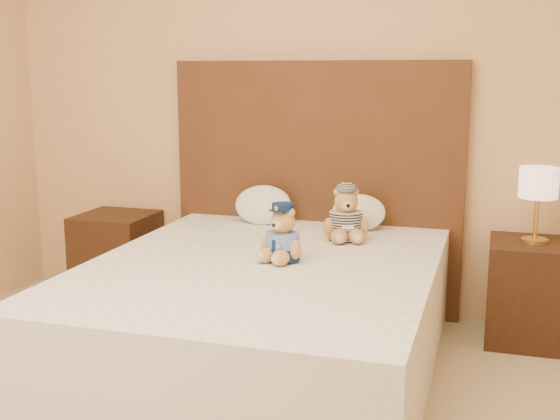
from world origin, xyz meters
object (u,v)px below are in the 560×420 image
object	(u,v)px
nightstand_left	(117,256)
pillow_right	(358,211)
bed	(262,318)
teddy_police	(283,233)
nightstand_right	(531,292)
lamp	(538,187)
teddy_prisoner	(346,214)
pillow_left	(263,203)

from	to	relation	value
nightstand_left	pillow_right	size ratio (longest dim) A/B	1.78
bed	teddy_police	world-z (taller)	teddy_police
nightstand_right	lamp	bearing A→B (deg)	180.00
teddy_prisoner	nightstand_right	bearing A→B (deg)	-5.34
nightstand_left	lamp	size ratio (longest dim) A/B	1.38
pillow_left	teddy_prisoner	bearing A→B (deg)	-26.60
nightstand_right	pillow_left	xyz separation A→B (m)	(-1.52, 0.03, 0.40)
nightstand_left	nightstand_right	world-z (taller)	same
teddy_prisoner	pillow_left	distance (m)	0.63
teddy_prisoner	pillow_right	distance (m)	0.28
pillow_left	teddy_police	bearing A→B (deg)	-65.13
teddy_prisoner	teddy_police	bearing A→B (deg)	-131.88
bed	pillow_right	size ratio (longest dim) A/B	6.48
bed	lamp	distance (m)	1.59
bed	teddy_police	bearing A→B (deg)	33.11
lamp	teddy_police	xyz separation A→B (m)	(-1.16, -0.74, -0.16)
teddy_police	teddy_prisoner	size ratio (longest dim) A/B	0.95
nightstand_right	pillow_right	xyz separation A→B (m)	(-0.95, 0.03, 0.38)
teddy_police	nightstand_right	bearing A→B (deg)	51.86
bed	nightstand_right	distance (m)	1.48
teddy_police	pillow_left	world-z (taller)	teddy_police
bed	pillow_left	xyz separation A→B (m)	(-0.27, 0.83, 0.40)
nightstand_right	lamp	size ratio (longest dim) A/B	1.38
teddy_prisoner	pillow_left	bearing A→B (deg)	133.53
bed	teddy_police	xyz separation A→B (m)	(0.09, 0.06, 0.41)
bed	pillow_left	size ratio (longest dim) A/B	5.79
lamp	nightstand_right	bearing A→B (deg)	0.00
nightstand_right	lamp	xyz separation A→B (m)	(-0.00, 0.00, 0.57)
teddy_police	pillow_right	world-z (taller)	teddy_police
lamp	pillow_left	xyz separation A→B (m)	(-1.52, 0.03, -0.18)
pillow_right	pillow_left	bearing A→B (deg)	180.00
teddy_police	teddy_prisoner	world-z (taller)	teddy_prisoner
nightstand_right	pillow_left	size ratio (longest dim) A/B	1.59
nightstand_left	lamp	bearing A→B (deg)	0.00
lamp	teddy_prisoner	xyz separation A→B (m)	(-0.96, -0.25, -0.15)
pillow_left	nightstand_right	bearing A→B (deg)	-1.13
bed	nightstand_left	xyz separation A→B (m)	(-1.25, 0.80, -0.00)
nightstand_right	pillow_right	size ratio (longest dim) A/B	1.78
bed	pillow_left	world-z (taller)	pillow_left
bed	nightstand_right	bearing A→B (deg)	32.62
nightstand_left	teddy_prisoner	world-z (taller)	teddy_prisoner
nightstand_right	teddy_prisoner	distance (m)	1.08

